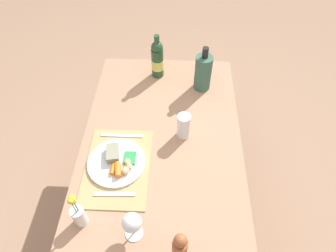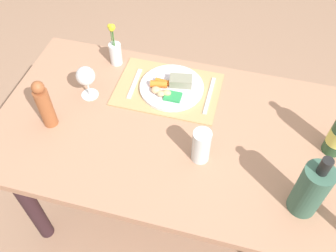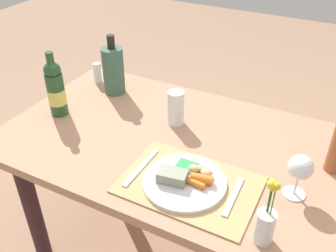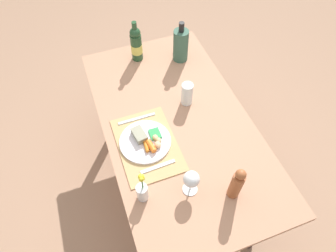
# 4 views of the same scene
# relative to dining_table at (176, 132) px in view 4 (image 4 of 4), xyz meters

# --- Properties ---
(ground_plane) EXTENTS (8.00, 8.00, 0.00)m
(ground_plane) POSITION_rel_dining_table_xyz_m (0.00, 0.00, -0.61)
(ground_plane) COLOR #A47D62
(dining_table) EXTENTS (1.46, 0.81, 0.71)m
(dining_table) POSITION_rel_dining_table_xyz_m (0.00, 0.00, 0.00)
(dining_table) COLOR tan
(dining_table) RESTS_ON ground_plane
(placemat) EXTENTS (0.44, 0.30, 0.01)m
(placemat) POSITION_rel_dining_table_xyz_m (0.09, -0.20, 0.11)
(placemat) COLOR tan
(placemat) RESTS_ON dining_table
(dinner_plate) EXTENTS (0.27, 0.27, 0.05)m
(dinner_plate) POSITION_rel_dining_table_xyz_m (0.08, -0.20, 0.12)
(dinner_plate) COLOR silver
(dinner_plate) RESTS_ON placemat
(fork) EXTENTS (0.02, 0.22, 0.00)m
(fork) POSITION_rel_dining_table_xyz_m (-0.09, -0.20, 0.11)
(fork) COLOR silver
(fork) RESTS_ON placemat
(knife) EXTENTS (0.02, 0.18, 0.00)m
(knife) POSITION_rel_dining_table_xyz_m (0.24, -0.19, 0.11)
(knife) COLOR silver
(knife) RESTS_ON placemat
(wine_glass) EXTENTS (0.08, 0.08, 0.15)m
(wine_glass) POSITION_rel_dining_table_xyz_m (0.40, -0.08, 0.21)
(wine_glass) COLOR white
(wine_glass) RESTS_ON dining_table
(pepper_mill) EXTENTS (0.06, 0.06, 0.22)m
(pepper_mill) POSITION_rel_dining_table_xyz_m (0.49, 0.10, 0.21)
(pepper_mill) COLOR #9E552F
(pepper_mill) RESTS_ON dining_table
(flower_vase) EXTENTS (0.05, 0.05, 0.21)m
(flower_vase) POSITION_rel_dining_table_xyz_m (0.36, -0.31, 0.17)
(flower_vase) COLOR silver
(flower_vase) RESTS_ON dining_table
(water_tumbler) EXTENTS (0.07, 0.07, 0.14)m
(water_tumbler) POSITION_rel_dining_table_xyz_m (-0.11, 0.11, 0.16)
(water_tumbler) COLOR silver
(water_tumbler) RESTS_ON dining_table
(salt_shaker) EXTENTS (0.04, 0.04, 0.10)m
(salt_shaker) POSITION_rel_dining_table_xyz_m (-0.61, 0.26, 0.15)
(salt_shaker) COLOR white
(salt_shaker) RESTS_ON dining_table
(cooler_bottle) EXTENTS (0.10, 0.10, 0.27)m
(cooler_bottle) POSITION_rel_dining_table_xyz_m (-0.48, 0.21, 0.21)
(cooler_bottle) COLOR #3A604E
(cooler_bottle) RESTS_ON dining_table
(wine_bottle) EXTENTS (0.07, 0.07, 0.28)m
(wine_bottle) POSITION_rel_dining_table_xyz_m (-0.58, -0.05, 0.22)
(wine_bottle) COLOR #254B2B
(wine_bottle) RESTS_ON dining_table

